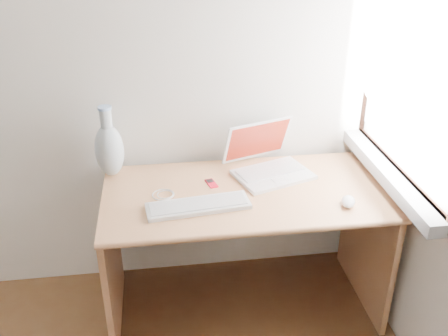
{
  "coord_description": "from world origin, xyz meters",
  "views": [
    {
      "loc": [
        0.65,
        -0.62,
        1.89
      ],
      "look_at": [
        0.93,
        1.35,
        0.85
      ],
      "focal_mm": 40.0,
      "sensor_mm": 36.0,
      "label": 1
    }
  ],
  "objects": [
    {
      "name": "mouse",
      "position": [
        1.47,
        1.19,
        0.72
      ],
      "size": [
        0.1,
        0.12,
        0.04
      ],
      "primitive_type": "ellipsoid",
      "rotation": [
        0.0,
        0.0,
        -0.4
      ],
      "color": "white",
      "rests_on": "desk"
    },
    {
      "name": "vase",
      "position": [
        0.4,
        1.63,
        0.85
      ],
      "size": [
        0.14,
        0.14,
        0.36
      ],
      "color": "silver",
      "rests_on": "desk"
    },
    {
      "name": "back_wall",
      "position": [
        0.0,
        1.75,
        1.3
      ],
      "size": [
        3.5,
        0.04,
        2.6
      ],
      "primitive_type": "cube",
      "color": "white",
      "rests_on": "floor"
    },
    {
      "name": "laptop",
      "position": [
        1.19,
        1.55,
        0.76
      ],
      "size": [
        0.42,
        0.4,
        0.25
      ],
      "rotation": [
        0.0,
        0.0,
        0.33
      ],
      "color": "white",
      "rests_on": "desk"
    },
    {
      "name": "remote",
      "position": [
        0.64,
        1.27,
        0.71
      ],
      "size": [
        0.04,
        0.08,
        0.01
      ],
      "primitive_type": "cube",
      "rotation": [
        0.0,
        0.0,
        -0.21
      ],
      "color": "white",
      "rests_on": "desk"
    },
    {
      "name": "cable_coil",
      "position": [
        0.65,
        1.39,
        0.71
      ],
      "size": [
        0.14,
        0.14,
        0.01
      ],
      "primitive_type": "torus",
      "rotation": [
        0.0,
        0.0,
        0.43
      ],
      "color": "white",
      "rests_on": "desk"
    },
    {
      "name": "ipod",
      "position": [
        0.88,
        1.46,
        0.71
      ],
      "size": [
        0.06,
        0.09,
        0.01
      ],
      "rotation": [
        0.0,
        0.0,
        0.26
      ],
      "color": "red",
      "rests_on": "desk"
    },
    {
      "name": "external_keyboard",
      "position": [
        0.8,
        1.26,
        0.72
      ],
      "size": [
        0.47,
        0.19,
        0.02
      ],
      "rotation": [
        0.0,
        0.0,
        0.11
      ],
      "color": "white",
      "rests_on": "desk"
    },
    {
      "name": "desk",
      "position": [
        1.03,
        1.46,
        0.5
      ],
      "size": [
        1.33,
        0.67,
        0.7
      ],
      "color": "tan",
      "rests_on": "floor"
    },
    {
      "name": "window",
      "position": [
        1.72,
        1.3,
        1.28
      ],
      "size": [
        0.11,
        0.99,
        1.1
      ],
      "color": "white",
      "rests_on": "right_wall"
    }
  ]
}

